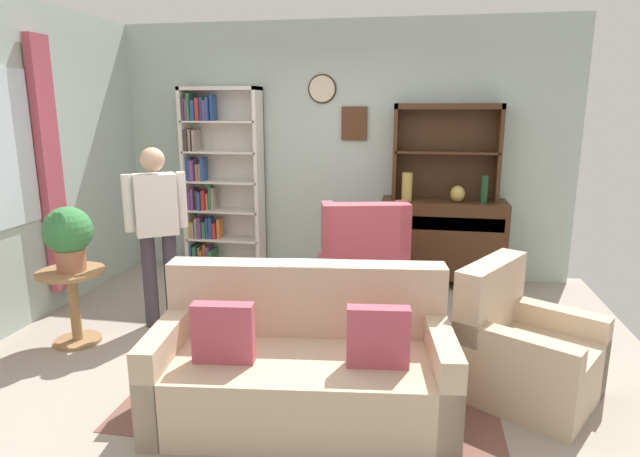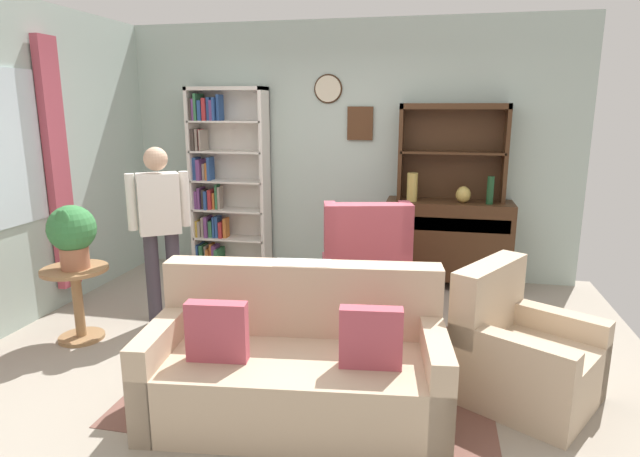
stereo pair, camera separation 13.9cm
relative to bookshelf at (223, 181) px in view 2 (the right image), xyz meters
The scene contains 18 objects.
ground_plane 2.63m from the bookshelf, 53.81° to the right, with size 5.40×4.60×0.02m, color #9E9384.
wall_back 1.48m from the bookshelf, ahead, with size 5.00×0.09×2.80m.
wall_left 2.27m from the bookshelf, 119.31° to the right, with size 0.16×4.20×2.80m.
area_rug 2.96m from the bookshelf, 54.13° to the right, with size 2.40×2.00×0.01m, color brown.
bookshelf is the anchor object (origin of this frame).
sideboard 2.61m from the bookshelf, ahead, with size 1.30×0.45×0.92m.
sideboard_hutch 2.61m from the bookshelf, ahead, with size 1.10×0.26×1.00m.
vase_tall 2.17m from the bookshelf, ahead, with size 0.11×0.11×0.30m, color tan.
vase_round 2.69m from the bookshelf, ahead, with size 0.15×0.15×0.17m, color tan.
bottle_wine 2.95m from the bookshelf, ahead, with size 0.07×0.07×0.28m, color #194223.
couch_floral 3.30m from the bookshelf, 60.14° to the right, with size 1.89×1.06×0.90m.
armchair_floral 3.87m from the bookshelf, 37.80° to the right, with size 1.05×1.04×0.88m.
wingback_chair 2.12m from the bookshelf, 27.76° to the right, with size 0.94×0.96×1.05m.
plant_stand 2.28m from the bookshelf, 101.33° to the right, with size 0.52×0.52×0.62m.
potted_plant_large 2.19m from the bookshelf, 100.70° to the right, with size 0.37×0.37×0.52m.
person_reading 1.66m from the bookshelf, 86.86° to the right, with size 0.48×0.36×1.56m.
coffee_table 2.59m from the bookshelf, 51.42° to the right, with size 0.80×0.50×0.42m.
book_stack 2.55m from the bookshelf, 49.43° to the right, with size 0.22×0.15×0.10m.
Camera 2 is at (0.96, -3.78, 1.89)m, focal length 29.82 mm.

